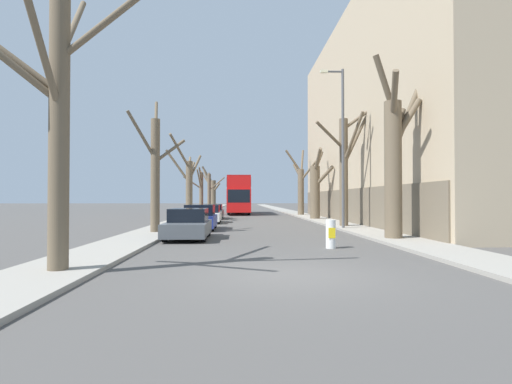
% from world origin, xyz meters
% --- Properties ---
extents(ground_plane, '(300.00, 300.00, 0.00)m').
position_xyz_m(ground_plane, '(0.00, 0.00, 0.00)').
color(ground_plane, '#4C4947').
extents(sidewalk_left, '(2.25, 120.00, 0.12)m').
position_xyz_m(sidewalk_left, '(-5.66, 50.00, 0.06)').
color(sidewalk_left, gray).
rests_on(sidewalk_left, ground).
extents(sidewalk_right, '(2.25, 120.00, 0.12)m').
position_xyz_m(sidewalk_right, '(5.66, 50.00, 0.06)').
color(sidewalk_right, gray).
rests_on(sidewalk_right, ground).
extents(building_facade_right, '(10.08, 31.03, 15.97)m').
position_xyz_m(building_facade_right, '(11.78, 20.44, 7.97)').
color(building_facade_right, tan).
rests_on(building_facade_right, ground).
extents(street_tree_left_0, '(5.63, 4.98, 7.82)m').
position_xyz_m(street_tree_left_0, '(-5.54, 0.21, 3.94)').
color(street_tree_left_0, brown).
rests_on(street_tree_left_0, ground).
extents(street_tree_left_1, '(2.68, 2.83, 7.17)m').
position_xyz_m(street_tree_left_1, '(-5.46, 11.17, 3.25)').
color(street_tree_left_1, brown).
rests_on(street_tree_left_1, ground).
extents(street_tree_left_2, '(2.86, 5.64, 6.76)m').
position_xyz_m(street_tree_left_2, '(-5.29, 23.37, 3.05)').
color(street_tree_left_2, brown).
rests_on(street_tree_left_2, ground).
extents(street_tree_left_3, '(2.17, 2.32, 5.25)m').
position_xyz_m(street_tree_left_3, '(-5.38, 35.08, 2.63)').
color(street_tree_left_3, brown).
rests_on(street_tree_left_3, ground).
extents(street_tree_left_4, '(3.69, 2.12, 6.09)m').
position_xyz_m(street_tree_left_4, '(-5.28, 46.75, 2.95)').
color(street_tree_left_4, brown).
rests_on(street_tree_left_4, ground).
extents(street_tree_left_5, '(3.26, 2.73, 7.30)m').
position_xyz_m(street_tree_left_5, '(-5.49, 58.04, 2.90)').
color(street_tree_left_5, brown).
rests_on(street_tree_left_5, ground).
extents(street_tree_right_0, '(2.82, 2.54, 7.88)m').
position_xyz_m(street_tree_right_0, '(5.52, 7.43, 3.54)').
color(street_tree_right_0, brown).
rests_on(street_tree_right_0, ground).
extents(street_tree_right_1, '(3.76, 2.11, 7.49)m').
position_xyz_m(street_tree_right_1, '(5.45, 15.17, 3.82)').
color(street_tree_right_1, brown).
rests_on(street_tree_right_1, ground).
extents(street_tree_right_2, '(1.84, 3.22, 6.02)m').
position_xyz_m(street_tree_right_2, '(5.41, 24.29, 2.66)').
color(street_tree_right_2, brown).
rests_on(street_tree_right_2, ground).
extents(street_tree_right_3, '(3.76, 3.45, 7.18)m').
position_xyz_m(street_tree_right_3, '(5.49, 32.71, 3.12)').
color(street_tree_right_3, brown).
rests_on(street_tree_right_3, ground).
extents(double_decker_bus, '(2.60, 11.95, 4.32)m').
position_xyz_m(double_decker_bus, '(-1.13, 38.14, 2.45)').
color(double_decker_bus, red).
rests_on(double_decker_bus, ground).
extents(parked_car_0, '(1.83, 4.26, 1.36)m').
position_xyz_m(parked_car_0, '(-3.45, 8.67, 0.64)').
color(parked_car_0, '#4C5156').
rests_on(parked_car_0, ground).
extents(parked_car_1, '(1.84, 4.20, 1.45)m').
position_xyz_m(parked_car_1, '(-3.45, 14.07, 0.68)').
color(parked_car_1, navy).
rests_on(parked_car_1, ground).
extents(parked_car_2, '(1.86, 4.08, 1.34)m').
position_xyz_m(parked_car_2, '(-3.45, 20.57, 0.64)').
color(parked_car_2, silver).
rests_on(parked_car_2, ground).
extents(parked_car_3, '(1.73, 4.27, 1.32)m').
position_xyz_m(parked_car_3, '(-3.45, 26.90, 0.63)').
color(parked_car_3, '#4C5156').
rests_on(parked_car_3, ground).
extents(lamp_post, '(1.40, 0.20, 9.36)m').
position_xyz_m(lamp_post, '(4.79, 13.41, 5.15)').
color(lamp_post, '#4C4F54').
rests_on(lamp_post, ground).
extents(traffic_bollard, '(0.36, 0.37, 1.04)m').
position_xyz_m(traffic_bollard, '(2.16, 4.92, 0.52)').
color(traffic_bollard, white).
rests_on(traffic_bollard, ground).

